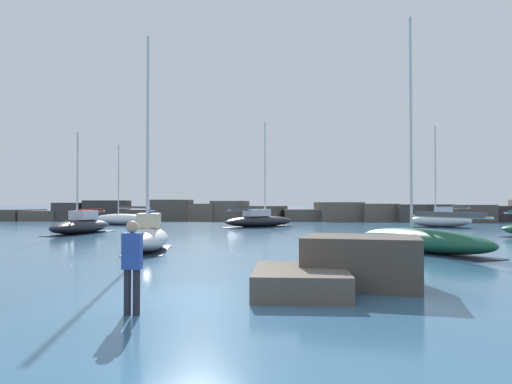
# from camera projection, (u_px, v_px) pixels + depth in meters

# --- Properties ---
(ground_plane) EXTENTS (600.00, 600.00, 0.00)m
(ground_plane) POSITION_uv_depth(u_px,v_px,m) (184.00, 297.00, 11.55)
(ground_plane) COLOR #336084
(open_sea_beyond) EXTENTS (400.00, 116.00, 0.01)m
(open_sea_beyond) POSITION_uv_depth(u_px,v_px,m) (285.00, 212.00, 120.32)
(open_sea_beyond) COLOR #235175
(open_sea_beyond) RESTS_ON ground
(breakwater_jetty) EXTENTS (68.75, 7.11, 2.57)m
(breakwater_jetty) POSITION_uv_depth(u_px,v_px,m) (280.00, 212.00, 60.53)
(breakwater_jetty) COLOR #4C443D
(breakwater_jetty) RESTS_ON ground
(foreground_rocks) EXTENTS (15.28, 6.86, 1.31)m
(foreground_rocks) POSITION_uv_depth(u_px,v_px,m) (117.00, 275.00, 11.30)
(foreground_rocks) COLOR #4C443D
(foreground_rocks) RESTS_ON ground
(sailboat_moored_0) EXTENTS (5.61, 3.50, 9.08)m
(sailboat_moored_0) POSITION_uv_depth(u_px,v_px,m) (441.00, 219.00, 44.41)
(sailboat_moored_0) COLOR silver
(sailboat_moored_0) RESTS_ON ground
(sailboat_moored_1) EXTENTS (2.69, 7.50, 7.15)m
(sailboat_moored_1) POSITION_uv_depth(u_px,v_px,m) (81.00, 225.00, 35.42)
(sailboat_moored_1) COLOR black
(sailboat_moored_1) RESTS_ON ground
(sailboat_moored_2) EXTENTS (7.10, 7.11, 9.57)m
(sailboat_moored_2) POSITION_uv_depth(u_px,v_px,m) (260.00, 220.00, 45.30)
(sailboat_moored_2) COLOR black
(sailboat_moored_2) RESTS_ON ground
(sailboat_moored_3) EXTENTS (5.38, 7.71, 10.68)m
(sailboat_moored_3) POSITION_uv_depth(u_px,v_px,m) (421.00, 239.00, 22.00)
(sailboat_moored_3) COLOR #195138
(sailboat_moored_3) RESTS_ON ground
(sailboat_moored_4) EXTENTS (7.52, 4.66, 7.91)m
(sailboat_moored_4) POSITION_uv_depth(u_px,v_px,m) (123.00, 219.00, 49.04)
(sailboat_moored_4) COLOR white
(sailboat_moored_4) RESTS_ON ground
(sailboat_moored_5) EXTENTS (2.68, 5.78, 9.69)m
(sailboat_moored_5) POSITION_uv_depth(u_px,v_px,m) (148.00, 236.00, 22.70)
(sailboat_moored_5) COLOR white
(sailboat_moored_5) RESTS_ON ground
(person_on_rocks) EXTENTS (0.36, 0.24, 1.83)m
(person_on_rocks) POSITION_uv_depth(u_px,v_px,m) (132.00, 261.00, 9.69)
(person_on_rocks) COLOR #282833
(person_on_rocks) RESTS_ON ground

